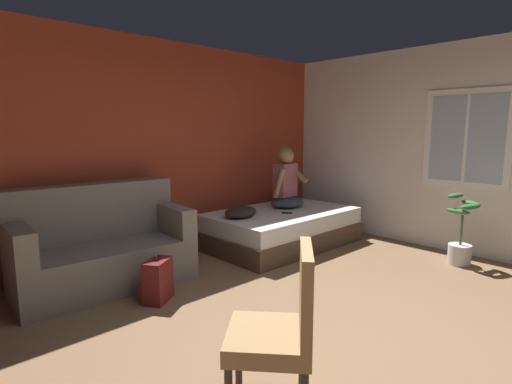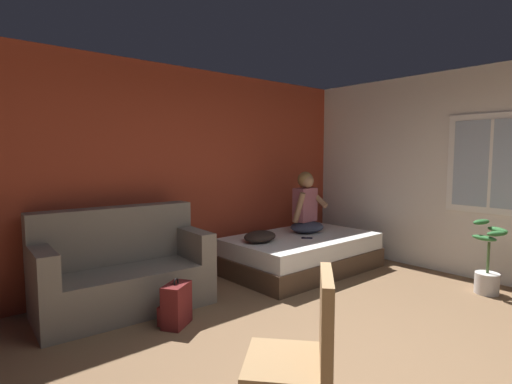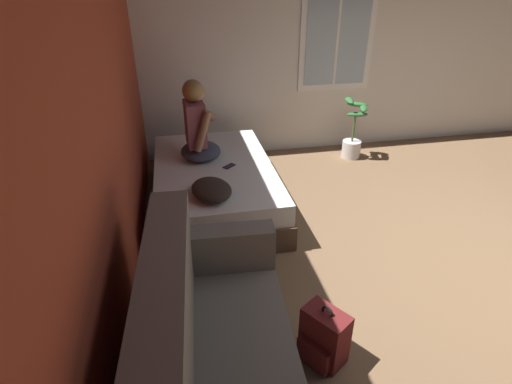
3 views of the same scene
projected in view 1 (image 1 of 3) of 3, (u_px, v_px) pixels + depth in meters
The scene contains 11 objects.
ground_plane at pixel (356, 353), 2.88m from camera, with size 40.00×40.00×0.00m, color brown.
wall_back_accent at pixel (140, 150), 4.91m from camera, with size 11.08×0.16×2.70m, color #993823.
wall_side_with_window at pixel (503, 150), 4.80m from camera, with size 0.19×7.50×2.70m.
bed at pixel (281, 228), 5.59m from camera, with size 2.10×1.30×0.48m.
couch at pixel (102, 248), 4.11m from camera, with size 1.75×0.93×1.04m.
side_chair at pixel (281, 326), 2.19m from camera, with size 0.65×0.65×0.98m.
person_seated at pixel (286, 183), 5.75m from camera, with size 0.55×0.48×0.88m.
backpack at pixel (157, 281), 3.74m from camera, with size 0.35×0.34×0.46m.
throw_pillow at pixel (241, 212), 5.14m from camera, with size 0.48×0.36×0.14m, color #2D231E.
cell_phone at pixel (287, 213), 5.39m from camera, with size 0.07×0.14×0.01m, color black.
potted_plant at pixel (461, 240), 4.75m from camera, with size 0.39×0.37×0.85m.
Camera 1 is at (-2.36, -1.43, 1.60)m, focal length 28.00 mm.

